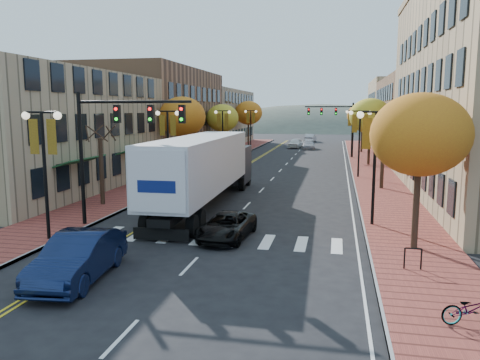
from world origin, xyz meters
The scene contains 32 objects.
ground centered at (0.00, 0.00, 0.00)m, with size 200.00×200.00×0.00m, color black.
sidewalk_left centered at (-9.00, 32.50, 0.07)m, with size 4.00×85.00×0.15m, color brown.
sidewalk_right centered at (9.00, 32.50, 0.07)m, with size 4.00×85.00×0.15m, color brown.
building_left_near centered at (-17.00, 13.00, 4.50)m, with size 12.00×22.00×9.00m, color #9E8966.
building_left_mid centered at (-17.00, 36.00, 5.50)m, with size 12.00×24.00×11.00m, color brown.
building_left_far centered at (-17.00, 61.00, 4.75)m, with size 12.00×26.00×9.50m, color #9E8966.
building_right_mid centered at (18.50, 42.00, 5.00)m, with size 15.00×24.00×10.00m, color brown.
building_right_far centered at (18.50, 64.00, 5.50)m, with size 15.00×20.00×11.00m, color #9E8966.
tree_left_a centered at (-9.00, 8.00, 2.25)m, with size 0.28×0.28×4.20m.
tree_left_b centered at (-9.00, 24.00, 5.45)m, with size 4.48×4.48×7.21m.
tree_left_c centered at (-9.00, 40.00, 5.05)m, with size 4.16×4.16×6.69m.
tree_left_d centered at (-9.00, 58.00, 5.60)m, with size 4.61×4.61×7.42m.
tree_right_a centered at (9.00, 2.00, 5.05)m, with size 4.16×4.16×6.69m.
tree_right_b centered at (9.00, 18.00, 2.25)m, with size 0.28×0.28×4.20m.
tree_right_c centered at (9.00, 34.00, 5.45)m, with size 4.48×4.48×7.21m.
tree_right_d centered at (9.00, 50.00, 5.29)m, with size 4.35×4.35×7.00m.
lamp_left_a centered at (-7.50, 0.00, 4.29)m, with size 1.96×0.36×6.05m.
lamp_left_b centered at (-7.50, 16.00, 4.29)m, with size 1.96×0.36×6.05m.
lamp_left_c centered at (-7.50, 34.00, 4.29)m, with size 1.96×0.36×6.05m.
lamp_left_d centered at (-7.50, 52.00, 4.29)m, with size 1.96×0.36×6.05m.
lamp_right_a centered at (7.50, 6.00, 4.29)m, with size 1.96×0.36×6.05m.
lamp_right_b centered at (7.50, 24.00, 4.29)m, with size 1.96×0.36×6.05m.
lamp_right_c centered at (7.50, 42.00, 4.29)m, with size 1.96×0.36×6.05m.
traffic_mast_near centered at (-5.48, 3.00, 4.92)m, with size 6.10×0.35×7.00m.
traffic_mast_far centered at (5.48, 42.00, 4.92)m, with size 6.10×0.34×7.00m.
semi_truck centered at (-2.48, 9.31, 2.63)m, with size 3.25×18.05×4.50m.
navy_sedan centered at (-3.43, -4.25, 0.85)m, with size 1.81×5.18×1.71m, color #0D1737.
black_suv centered at (0.52, 2.19, 0.62)m, with size 2.05×4.44×1.23m, color black.
car_far_white centered at (-1.01, 56.85, 0.79)m, with size 1.86×4.63×1.58m, color white.
car_far_silver centered at (1.21, 55.02, 0.69)m, with size 1.92×4.72×1.37m, color #A4A3AB.
car_far_oncoming centered at (0.54, 71.89, 0.76)m, with size 1.60×4.59×1.51m, color #B0AFB8.
bicycle centered at (9.40, -5.52, 0.61)m, with size 0.61×1.74×0.92m, color gray.
Camera 1 is at (5.57, -18.94, 6.11)m, focal length 35.00 mm.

